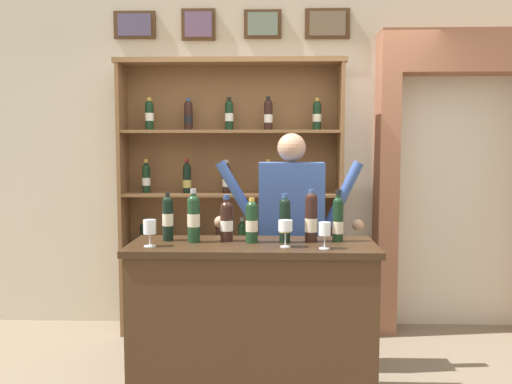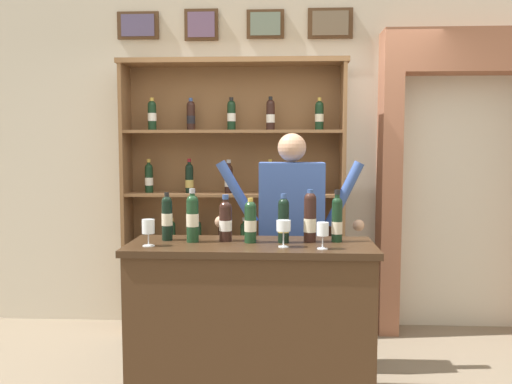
{
  "view_description": "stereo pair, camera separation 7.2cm",
  "coord_description": "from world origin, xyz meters",
  "px_view_note": "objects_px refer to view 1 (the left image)",
  "views": [
    {
      "loc": [
        -0.07,
        -3.18,
        1.61
      ],
      "look_at": [
        -0.18,
        0.28,
        1.29
      ],
      "focal_mm": 37.96,
      "sensor_mm": 36.0,
      "label": 1
    },
    {
      "loc": [
        -0.0,
        -3.17,
        1.61
      ],
      "look_at": [
        -0.18,
        0.28,
        1.29
      ],
      "focal_mm": 37.96,
      "sensor_mm": 36.0,
      "label": 2
    }
  ],
  "objects_px": {
    "tasting_bottle_riserva": "(311,217)",
    "wine_glass_center": "(325,230)",
    "tasting_counter": "(252,326)",
    "tasting_bottle_brunello": "(194,217)",
    "wine_shelf": "(231,194)",
    "shopkeeper": "(291,224)",
    "tasting_bottle_bianco": "(227,220)",
    "tasting_bottle_super_tuscan": "(252,221)",
    "wine_glass_spare": "(285,227)",
    "tasting_bottle_grappa": "(168,217)",
    "tasting_bottle_prosecco": "(284,220)",
    "tasting_bottle_chianti": "(338,219)",
    "wine_glass_left": "(150,229)"
  },
  "relations": [
    {
      "from": "tasting_bottle_riserva",
      "to": "wine_glass_center",
      "type": "xyz_separation_m",
      "value": [
        0.06,
        -0.22,
        -0.05
      ]
    },
    {
      "from": "tasting_counter",
      "to": "tasting_bottle_brunello",
      "type": "xyz_separation_m",
      "value": [
        -0.35,
        0.03,
        0.66
      ]
    },
    {
      "from": "wine_shelf",
      "to": "tasting_counter",
      "type": "xyz_separation_m",
      "value": [
        0.23,
        -1.33,
        -0.67
      ]
    },
    {
      "from": "shopkeeper",
      "to": "tasting_bottle_bianco",
      "type": "xyz_separation_m",
      "value": [
        -0.41,
        -0.46,
        0.09
      ]
    },
    {
      "from": "shopkeeper",
      "to": "tasting_bottle_super_tuscan",
      "type": "xyz_separation_m",
      "value": [
        -0.25,
        -0.5,
        0.1
      ]
    },
    {
      "from": "tasting_bottle_riserva",
      "to": "wine_glass_spare",
      "type": "distance_m",
      "value": 0.24
    },
    {
      "from": "tasting_bottle_brunello",
      "to": "wine_glass_center",
      "type": "xyz_separation_m",
      "value": [
        0.77,
        -0.18,
        -0.05
      ]
    },
    {
      "from": "wine_shelf",
      "to": "tasting_bottle_grappa",
      "type": "height_order",
      "value": "wine_shelf"
    },
    {
      "from": "wine_glass_center",
      "to": "wine_glass_spare",
      "type": "bearing_deg",
      "value": 168.51
    },
    {
      "from": "tasting_bottle_super_tuscan",
      "to": "tasting_bottle_bianco",
      "type": "bearing_deg",
      "value": 164.4
    },
    {
      "from": "tasting_counter",
      "to": "tasting_bottle_prosecco",
      "type": "height_order",
      "value": "tasting_bottle_prosecco"
    },
    {
      "from": "shopkeeper",
      "to": "tasting_bottle_chianti",
      "type": "xyz_separation_m",
      "value": [
        0.27,
        -0.45,
        0.1
      ]
    },
    {
      "from": "wine_shelf",
      "to": "tasting_bottle_grappa",
      "type": "relative_size",
      "value": 7.71
    },
    {
      "from": "shopkeeper",
      "to": "wine_glass_spare",
      "type": "distance_m",
      "value": 0.65
    },
    {
      "from": "tasting_bottle_super_tuscan",
      "to": "tasting_bottle_chianti",
      "type": "distance_m",
      "value": 0.52
    },
    {
      "from": "wine_shelf",
      "to": "shopkeeper",
      "type": "distance_m",
      "value": 0.94
    },
    {
      "from": "shopkeeper",
      "to": "tasting_bottle_brunello",
      "type": "height_order",
      "value": "shopkeeper"
    },
    {
      "from": "wine_glass_left",
      "to": "shopkeeper",
      "type": "bearing_deg",
      "value": 37.66
    },
    {
      "from": "wine_shelf",
      "to": "tasting_bottle_riserva",
      "type": "relative_size",
      "value": 7.17
    },
    {
      "from": "tasting_counter",
      "to": "wine_glass_left",
      "type": "xyz_separation_m",
      "value": [
        -0.59,
        -0.11,
        0.61
      ]
    },
    {
      "from": "tasting_bottle_chianti",
      "to": "tasting_counter",
      "type": "bearing_deg",
      "value": -171.0
    },
    {
      "from": "tasting_bottle_prosecco",
      "to": "tasting_bottle_chianti",
      "type": "xyz_separation_m",
      "value": [
        0.33,
        0.05,
        0.0
      ]
    },
    {
      "from": "tasting_bottle_brunello",
      "to": "wine_glass_left",
      "type": "distance_m",
      "value": 0.28
    },
    {
      "from": "tasting_bottle_grappa",
      "to": "wine_glass_spare",
      "type": "height_order",
      "value": "tasting_bottle_grappa"
    },
    {
      "from": "tasting_bottle_super_tuscan",
      "to": "wine_glass_spare",
      "type": "distance_m",
      "value": 0.24
    },
    {
      "from": "tasting_bottle_grappa",
      "to": "tasting_bottle_prosecco",
      "type": "distance_m",
      "value": 0.71
    },
    {
      "from": "shopkeeper",
      "to": "tasting_bottle_bianco",
      "type": "relative_size",
      "value": 5.88
    },
    {
      "from": "wine_shelf",
      "to": "tasting_bottle_chianti",
      "type": "relative_size",
      "value": 7.22
    },
    {
      "from": "tasting_bottle_riserva",
      "to": "tasting_bottle_chianti",
      "type": "bearing_deg",
      "value": 5.67
    },
    {
      "from": "wine_shelf",
      "to": "wine_glass_center",
      "type": "xyz_separation_m",
      "value": [
        0.64,
        -1.49,
        -0.06
      ]
    },
    {
      "from": "wine_glass_spare",
      "to": "tasting_bottle_bianco",
      "type": "bearing_deg",
      "value": 153.24
    },
    {
      "from": "wine_shelf",
      "to": "wine_glass_left",
      "type": "height_order",
      "value": "wine_shelf"
    },
    {
      "from": "wine_shelf",
      "to": "tasting_bottle_super_tuscan",
      "type": "xyz_separation_m",
      "value": [
        0.22,
        -1.31,
        -0.04
      ]
    },
    {
      "from": "wine_shelf",
      "to": "tasting_bottle_grappa",
      "type": "distance_m",
      "value": 1.29
    },
    {
      "from": "tasting_counter",
      "to": "tasting_bottle_brunello",
      "type": "height_order",
      "value": "tasting_bottle_brunello"
    },
    {
      "from": "shopkeeper",
      "to": "tasting_bottle_prosecco",
      "type": "xyz_separation_m",
      "value": [
        -0.06,
        -0.5,
        0.1
      ]
    },
    {
      "from": "tasting_bottle_brunello",
      "to": "tasting_bottle_chianti",
      "type": "relative_size",
      "value": 1.02
    },
    {
      "from": "shopkeeper",
      "to": "wine_glass_spare",
      "type": "relative_size",
      "value": 10.66
    },
    {
      "from": "shopkeeper",
      "to": "wine_glass_center",
      "type": "xyz_separation_m",
      "value": [
        0.17,
        -0.68,
        0.07
      ]
    },
    {
      "from": "tasting_bottle_brunello",
      "to": "wine_glass_spare",
      "type": "relative_size",
      "value": 2.06
    },
    {
      "from": "shopkeeper",
      "to": "tasting_bottle_chianti",
      "type": "height_order",
      "value": "shopkeeper"
    },
    {
      "from": "tasting_bottle_super_tuscan",
      "to": "wine_glass_spare",
      "type": "height_order",
      "value": "tasting_bottle_super_tuscan"
    },
    {
      "from": "shopkeeper",
      "to": "wine_shelf",
      "type": "bearing_deg",
      "value": 120.53
    },
    {
      "from": "tasting_bottle_super_tuscan",
      "to": "tasting_bottle_riserva",
      "type": "relative_size",
      "value": 0.85
    },
    {
      "from": "tasting_bottle_prosecco",
      "to": "wine_glass_center",
      "type": "bearing_deg",
      "value": -39.52
    },
    {
      "from": "shopkeeper",
      "to": "wine_glass_left",
      "type": "distance_m",
      "value": 1.06
    },
    {
      "from": "tasting_bottle_super_tuscan",
      "to": "wine_glass_spare",
      "type": "xyz_separation_m",
      "value": [
        0.2,
        -0.14,
        -0.01
      ]
    },
    {
      "from": "tasting_bottle_prosecco",
      "to": "tasting_counter",
      "type": "bearing_deg",
      "value": -170.14
    },
    {
      "from": "tasting_bottle_riserva",
      "to": "wine_glass_spare",
      "type": "bearing_deg",
      "value": -132.68
    },
    {
      "from": "tasting_bottle_brunello",
      "to": "tasting_bottle_chianti",
      "type": "bearing_deg",
      "value": 3.3
    }
  ]
}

